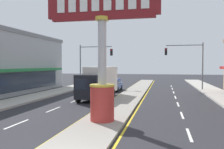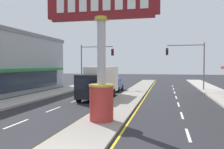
{
  "view_description": "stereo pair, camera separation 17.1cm",
  "coord_description": "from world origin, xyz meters",
  "px_view_note": "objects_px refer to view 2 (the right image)",
  "views": [
    {
      "loc": [
        3.38,
        -6.62,
        3.29
      ],
      "look_at": [
        -0.36,
        10.27,
        2.6
      ],
      "focal_mm": 37.31,
      "sensor_mm": 36.0,
      "label": 1
    },
    {
      "loc": [
        3.55,
        -6.58,
        3.29
      ],
      "look_at": [
        -0.36,
        10.27,
        2.6
      ],
      "focal_mm": 37.31,
      "sensor_mm": 36.0,
      "label": 2
    }
  ],
  "objects_px": {
    "district_sign": "(101,59)",
    "traffic_light_right_side": "(190,58)",
    "box_truck_near_left_lane": "(99,81)",
    "sedan_near_right_lane": "(114,85)",
    "traffic_light_left_side": "(93,59)"
  },
  "relations": [
    {
      "from": "district_sign",
      "to": "sedan_near_right_lane",
      "type": "height_order",
      "value": "district_sign"
    },
    {
      "from": "traffic_light_left_side",
      "to": "traffic_light_right_side",
      "type": "xyz_separation_m",
      "value": [
        13.07,
        0.06,
        0.0
      ]
    },
    {
      "from": "traffic_light_left_side",
      "to": "traffic_light_right_side",
      "type": "height_order",
      "value": "same"
    },
    {
      "from": "traffic_light_right_side",
      "to": "box_truck_near_left_lane",
      "type": "distance_m",
      "value": 13.63
    },
    {
      "from": "traffic_light_left_side",
      "to": "box_truck_near_left_lane",
      "type": "distance_m",
      "value": 10.46
    },
    {
      "from": "district_sign",
      "to": "traffic_light_left_side",
      "type": "distance_m",
      "value": 20.02
    },
    {
      "from": "traffic_light_left_side",
      "to": "box_truck_near_left_lane",
      "type": "bearing_deg",
      "value": -68.86
    },
    {
      "from": "traffic_light_left_side",
      "to": "sedan_near_right_lane",
      "type": "relative_size",
      "value": 1.44
    },
    {
      "from": "sedan_near_right_lane",
      "to": "box_truck_near_left_lane",
      "type": "xyz_separation_m",
      "value": [
        0.07,
        -7.15,
        0.91
      ]
    },
    {
      "from": "district_sign",
      "to": "traffic_light_right_side",
      "type": "relative_size",
      "value": 1.19
    },
    {
      "from": "sedan_near_right_lane",
      "to": "box_truck_near_left_lane",
      "type": "relative_size",
      "value": 0.62
    },
    {
      "from": "district_sign",
      "to": "box_truck_near_left_lane",
      "type": "xyz_separation_m",
      "value": [
        -2.87,
        9.45,
        -1.92
      ]
    },
    {
      "from": "traffic_light_right_side",
      "to": "sedan_near_right_lane",
      "type": "xyz_separation_m",
      "value": [
        -9.48,
        -2.38,
        -3.46
      ]
    },
    {
      "from": "district_sign",
      "to": "sedan_near_right_lane",
      "type": "bearing_deg",
      "value": 100.07
    },
    {
      "from": "district_sign",
      "to": "sedan_near_right_lane",
      "type": "distance_m",
      "value": 17.09
    }
  ]
}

